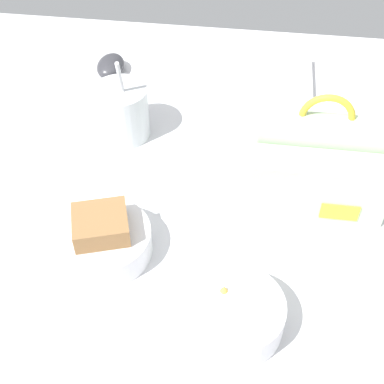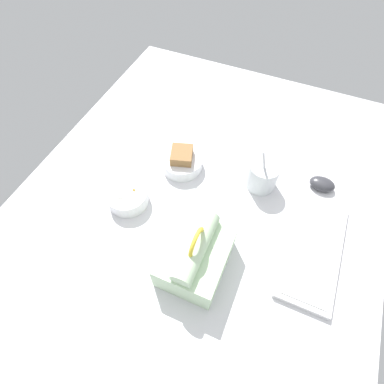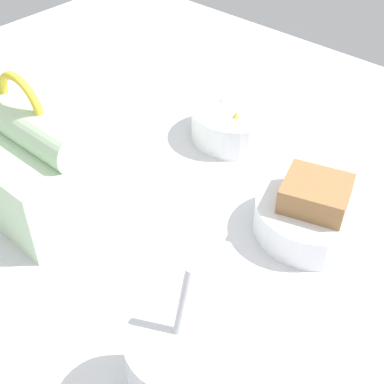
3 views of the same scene
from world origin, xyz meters
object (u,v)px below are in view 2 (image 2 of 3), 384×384
(keyboard, at_px, (313,249))
(lunch_bag, at_px, (196,255))
(soup_cup, at_px, (263,175))
(bento_bowl_snacks, at_px, (128,196))
(bento_bowl_sandwich, at_px, (182,161))
(computer_mouse, at_px, (322,184))

(keyboard, xyz_separation_m, lunch_bag, (0.16, -0.29, 0.05))
(soup_cup, relative_size, bento_bowl_snacks, 1.25)
(bento_bowl_sandwich, bearing_deg, soup_cup, 96.96)
(bento_bowl_sandwich, height_order, bento_bowl_snacks, bento_bowl_sandwich)
(lunch_bag, distance_m, bento_bowl_snacks, 0.29)
(lunch_bag, xyz_separation_m, bento_bowl_sandwich, (-0.30, -0.17, -0.03))
(keyboard, distance_m, computer_mouse, 0.23)
(keyboard, xyz_separation_m, bento_bowl_sandwich, (-0.13, -0.46, 0.02))
(keyboard, relative_size, bento_bowl_snacks, 2.70)
(keyboard, xyz_separation_m, computer_mouse, (-0.23, -0.02, 0.01))
(soup_cup, bearing_deg, bento_bowl_sandwich, -83.04)
(lunch_bag, height_order, soup_cup, lunch_bag)
(bento_bowl_snacks, bearing_deg, computer_mouse, 118.36)
(lunch_bag, xyz_separation_m, soup_cup, (-0.33, 0.09, -0.01))
(keyboard, relative_size, soup_cup, 2.17)
(bento_bowl_sandwich, distance_m, computer_mouse, 0.45)
(keyboard, bearing_deg, soup_cup, -129.44)
(lunch_bag, relative_size, bento_bowl_sandwich, 1.48)
(lunch_bag, bearing_deg, bento_bowl_snacks, -111.29)
(computer_mouse, bearing_deg, lunch_bag, -34.20)
(soup_cup, xyz_separation_m, bento_bowl_sandwich, (0.03, -0.26, -0.02))
(keyboard, height_order, computer_mouse, computer_mouse)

